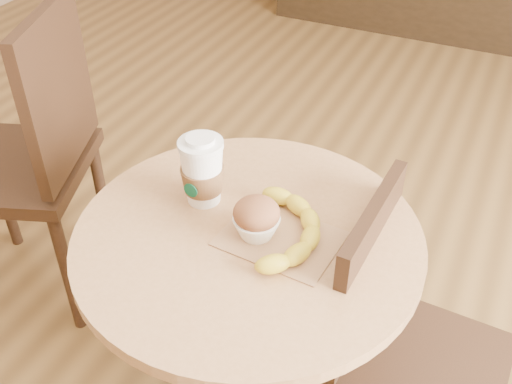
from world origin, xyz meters
TOP-DOWN VIEW (x-y plane):
  - cafe_table at (0.11, -0.04)m, footprint 0.74×0.74m
  - chair_left at (-0.75, 0.19)m, footprint 0.57×0.57m
  - chair_right at (0.45, 0.05)m, footprint 0.39×0.39m
  - kraft_bag at (0.18, -0.03)m, footprint 0.25×0.20m
  - coffee_cup at (-0.03, 0.01)m, footprint 0.10×0.10m
  - muffin at (0.13, -0.04)m, footprint 0.10×0.10m
  - banana at (0.18, -0.03)m, footprint 0.26×0.32m

SIDE VIEW (x-z plane):
  - chair_right at x=0.45m, z-range 0.04..0.88m
  - cafe_table at x=0.11m, z-range 0.17..0.92m
  - chair_left at x=-0.75m, z-range 0.05..1.06m
  - kraft_bag at x=0.18m, z-range 0.75..0.75m
  - banana at x=0.18m, z-range 0.75..0.79m
  - muffin at x=0.13m, z-range 0.75..0.84m
  - coffee_cup at x=-0.03m, z-range 0.74..0.91m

